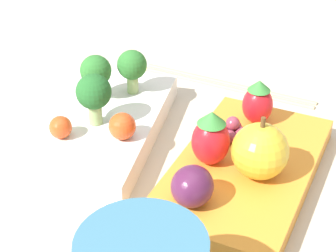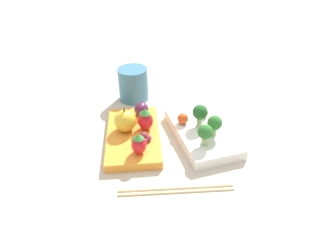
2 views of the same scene
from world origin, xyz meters
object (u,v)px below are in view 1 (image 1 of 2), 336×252
apple (260,151)px  grape_cluster (232,130)px  plum (192,186)px  strawberry_0 (258,102)px  chopsticks_pair (226,84)px  strawberry_1 (211,138)px  cherry_tomato_0 (61,127)px  broccoli_floret_2 (132,66)px  broccoli_floret_1 (96,72)px  cherry_tomato_1 (122,126)px  broccoli_floret_0 (92,95)px  bento_box_fruit (245,170)px  bento_box_savoury (99,127)px

apple → grape_cluster: bearing=38.9°
apple → plum: bearing=145.2°
strawberry_0 → chopsticks_pair: 0.12m
strawberry_1 → chopsticks_pair: bearing=12.7°
cherry_tomato_0 → plum: (-0.04, -0.14, 0.00)m
broccoli_floret_2 → strawberry_1: same height
broccoli_floret_1 → cherry_tomato_0: bearing=-177.4°
cherry_tomato_1 → grape_cluster: bearing=-63.0°
broccoli_floret_0 → strawberry_0: 0.16m
bento_box_fruit → cherry_tomato_0: size_ratio=10.01×
cherry_tomato_1 → apple: size_ratio=0.44×
broccoli_floret_2 → strawberry_0: 0.13m
bento_box_fruit → cherry_tomato_0: 0.17m
apple → grape_cluster: apple is taller
broccoli_floret_1 → strawberry_1: (-0.05, -0.14, -0.01)m
bento_box_fruit → plum: plum is taller
bento_box_savoury → cherry_tomato_0: 0.05m
broccoli_floret_0 → broccoli_floret_1: bearing=24.6°
apple → strawberry_0: bearing=16.1°
chopsticks_pair → strawberry_0: bearing=-147.7°
broccoli_floret_0 → grape_cluster: (0.04, -0.13, -0.03)m
apple → broccoli_floret_0: bearing=86.9°
bento_box_fruit → strawberry_0: (0.07, 0.01, 0.03)m
broccoli_floret_2 → cherry_tomato_0: 0.11m
broccoli_floret_2 → cherry_tomato_0: bearing=167.0°
strawberry_1 → grape_cluster: strawberry_1 is taller
broccoli_floret_2 → cherry_tomato_0: size_ratio=2.23×
broccoli_floret_1 → cherry_tomato_0: 0.08m
bento_box_fruit → broccoli_floret_2: 0.16m
cherry_tomato_0 → grape_cluster: bearing=-65.1°
plum → strawberry_0: bearing=-6.2°
broccoli_floret_1 → broccoli_floret_2: size_ratio=1.03×
plum → chopsticks_pair: bearing=10.8°
broccoli_floret_1 → cherry_tomato_0: size_ratio=2.29×
grape_cluster → strawberry_0: bearing=-20.0°
strawberry_0 → bento_box_fruit: bearing=-172.2°
bento_box_fruit → strawberry_1: bearing=115.0°
bento_box_fruit → broccoli_floret_2: broccoli_floret_2 is taller
broccoli_floret_2 → strawberry_1: 0.14m
broccoli_floret_2 → strawberry_0: broccoli_floret_2 is taller
apple → cherry_tomato_1: bearing=90.1°
broccoli_floret_2 → strawberry_0: (0.00, -0.13, -0.01)m
broccoli_floret_0 → plum: (-0.06, -0.12, -0.02)m
broccoli_floret_2 → grape_cluster: bearing=-106.7°
broccoli_floret_2 → strawberry_0: bearing=-89.8°
broccoli_floret_0 → chopsticks_pair: 0.19m
bento_box_fruit → broccoli_floret_0: size_ratio=4.13×
bento_box_savoury → cherry_tomato_1: cherry_tomato_1 is taller
broccoli_floret_2 → grape_cluster: 0.13m
broccoli_floret_1 → apple: 0.19m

